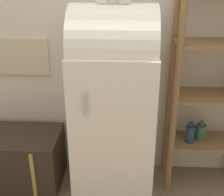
{
  "coord_description": "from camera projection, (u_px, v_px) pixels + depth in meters",
  "views": [
    {
      "loc": [
        0.1,
        -1.97,
        1.87
      ],
      "look_at": [
        -0.01,
        0.23,
        0.87
      ],
      "focal_mm": 50.0,
      "sensor_mm": 36.0,
      "label": 1
    }
  ],
  "objects": [
    {
      "name": "wall_back",
      "position": [
        115.0,
        26.0,
        2.53
      ],
      "size": [
        7.0,
        0.09,
        2.7
      ],
      "color": "beige",
      "rests_on": "ground_plane"
    },
    {
      "name": "shelf_unit",
      "position": [
        211.0,
        86.0,
        2.47
      ],
      "size": [
        0.65,
        0.34,
        1.72
      ],
      "color": "olive",
      "rests_on": "ground_plane"
    },
    {
      "name": "refrigerator",
      "position": [
        113.0,
        103.0,
        2.43
      ],
      "size": [
        0.62,
        0.68,
        1.58
      ],
      "color": "silver",
      "rests_on": "ground_plane"
    },
    {
      "name": "suitcase_trunk",
      "position": [
        18.0,
        158.0,
        2.76
      ],
      "size": [
        0.76,
        0.49,
        0.48
      ],
      "color": "#33281E",
      "rests_on": "ground_plane"
    }
  ]
}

